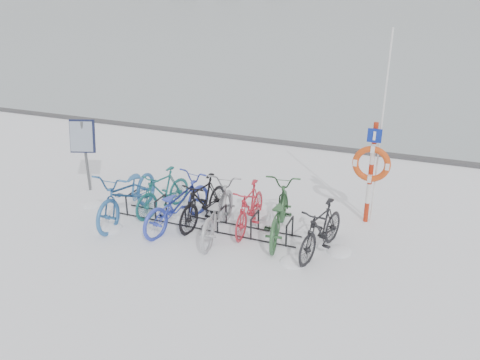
{
  "coord_description": "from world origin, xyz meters",
  "views": [
    {
      "loc": [
        3.88,
        -7.82,
        4.59
      ],
      "look_at": [
        0.52,
        0.6,
        0.88
      ],
      "focal_mm": 35.0,
      "sensor_mm": 36.0,
      "label": 1
    }
  ],
  "objects": [
    {
      "name": "bike_5",
      "position": [
        0.89,
        0.23,
        0.5
      ],
      "size": [
        0.51,
        1.67,
        1.0
      ],
      "primitive_type": "imported",
      "rotation": [
        0.0,
        0.0,
        0.02
      ],
      "color": "red",
      "rests_on": "ground"
    },
    {
      "name": "bike_6",
      "position": [
        1.51,
        0.18,
        0.54
      ],
      "size": [
        1.04,
        2.15,
        1.08
      ],
      "primitive_type": "imported",
      "rotation": [
        0.0,
        0.0,
        3.3
      ],
      "color": "#2E5933",
      "rests_on": "ground"
    },
    {
      "name": "bike_1",
      "position": [
        -1.17,
        0.28,
        0.5
      ],
      "size": [
        0.85,
        1.72,
        1.0
      ],
      "primitive_type": "imported",
      "rotation": [
        0.0,
        0.0,
        -0.24
      ],
      "color": "#195C5D",
      "rests_on": "ground"
    },
    {
      "name": "bike_0",
      "position": [
        -1.7,
        -0.26,
        0.6
      ],
      "size": [
        0.89,
        2.3,
        1.19
      ],
      "primitive_type": "imported",
      "rotation": [
        0.0,
        0.0,
        0.05
      ],
      "color": "#2D63A1",
      "rests_on": "ground"
    },
    {
      "name": "ground",
      "position": [
        0.0,
        0.0,
        0.0
      ],
      "size": [
        900.0,
        900.0,
        0.0
      ],
      "primitive_type": "plane",
      "color": "white",
      "rests_on": "ground"
    },
    {
      "name": "bike_2",
      "position": [
        -0.55,
        -0.2,
        0.54
      ],
      "size": [
        1.11,
        2.14,
        1.07
      ],
      "primitive_type": "imported",
      "rotation": [
        0.0,
        0.0,
        2.94
      ],
      "color": "#3142B9",
      "rests_on": "ground"
    },
    {
      "name": "snow_drifts",
      "position": [
        0.06,
        -0.17,
        0.0
      ],
      "size": [
        6.12,
        2.28,
        0.2
      ],
      "color": "white",
      "rests_on": "ground"
    },
    {
      "name": "bike_7",
      "position": [
        2.45,
        -0.17,
        0.51
      ],
      "size": [
        0.87,
        1.76,
        1.02
      ],
      "primitive_type": "imported",
      "rotation": [
        0.0,
        0.0,
        -0.24
      ],
      "color": "black",
      "rests_on": "ground"
    },
    {
      "name": "bike_3",
      "position": [
        -0.1,
        0.1,
        0.52
      ],
      "size": [
        0.72,
        1.79,
        1.04
      ],
      "primitive_type": "imported",
      "rotation": [
        0.0,
        0.0,
        -0.14
      ],
      "color": "black",
      "rests_on": "ground"
    },
    {
      "name": "info_board",
      "position": [
        -3.47,
        0.61,
        1.28
      ],
      "size": [
        0.63,
        0.4,
        1.77
      ],
      "rotation": [
        0.0,
        0.0,
        0.34
      ],
      "color": "#595B5E",
      "rests_on": "ground"
    },
    {
      "name": "lifebuoy_station",
      "position": [
        3.08,
        1.36,
        1.32
      ],
      "size": [
        0.76,
        0.22,
        3.94
      ],
      "color": "#A8240D",
      "rests_on": "ground"
    },
    {
      "name": "bike_4",
      "position": [
        0.36,
        -0.23,
        0.54
      ],
      "size": [
        0.97,
        2.12,
        1.07
      ],
      "primitive_type": "imported",
      "rotation": [
        0.0,
        0.0,
        3.27
      ],
      "color": "#9C9DA4",
      "rests_on": "ground"
    },
    {
      "name": "quay_edge",
      "position": [
        0.0,
        5.9,
        0.05
      ],
      "size": [
        400.0,
        0.25,
        0.1
      ],
      "primitive_type": "cube",
      "color": "#3F3F42",
      "rests_on": "ground"
    },
    {
      "name": "bike_rack",
      "position": [
        0.0,
        0.0,
        0.18
      ],
      "size": [
        4.0,
        0.48,
        0.46
      ],
      "color": "black",
      "rests_on": "ground"
    },
    {
      "name": "ice_sheet",
      "position": [
        0.0,
        155.0,
        0.01
      ],
      "size": [
        400.0,
        298.0,
        0.02
      ],
      "primitive_type": "cube",
      "color": "#93A0A6",
      "rests_on": "ground"
    }
  ]
}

